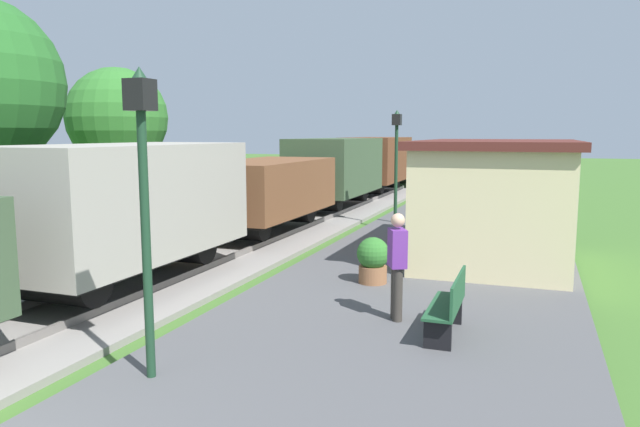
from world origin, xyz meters
TOP-DOWN VIEW (x-y plane):
  - freight_train at (-2.40, 16.89)m, footprint 2.50×39.20m
  - station_hut at (4.40, 11.70)m, footprint 3.50×5.80m
  - bench_near_hut at (4.14, 5.70)m, footprint 0.42×1.50m
  - person_waiting at (3.25, 6.19)m, footprint 0.38×0.45m
  - potted_planter at (2.29, 8.32)m, footprint 0.64×0.64m
  - lamp_post_near at (0.93, 2.99)m, footprint 0.28×0.28m
  - lamp_post_far at (0.93, 16.37)m, footprint 0.28×0.28m
  - tree_field_left at (-8.05, 13.76)m, footprint 3.34×3.34m

SIDE VIEW (x-z plane):
  - bench_near_hut at x=4.14m, z-range 0.27..1.18m
  - potted_planter at x=2.29m, z-range 0.26..1.18m
  - person_waiting at x=3.25m, z-range 0.33..2.04m
  - freight_train at x=-2.40m, z-range 0.19..2.91m
  - station_hut at x=4.40m, z-range 0.26..3.04m
  - lamp_post_near at x=0.93m, z-range 0.95..4.65m
  - lamp_post_far at x=0.93m, z-range 0.95..4.65m
  - tree_field_left at x=-8.05m, z-range 1.01..6.39m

